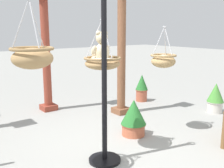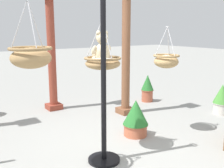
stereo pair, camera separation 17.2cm
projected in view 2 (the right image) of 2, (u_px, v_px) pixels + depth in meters
ground_plane at (118, 156)px, 3.85m from camera, size 40.00×40.00×0.00m
display_pole_central at (104, 113)px, 3.56m from camera, size 0.44×0.44×2.27m
hanging_basket_with_teddy at (103, 62)px, 3.72m from camera, size 0.52×0.52×0.69m
teddy_bear at (102, 49)px, 3.70m from camera, size 0.30×0.27×0.43m
hanging_basket_left_high at (31, 57)px, 3.03m from camera, size 0.49×0.49×0.77m
hanging_basket_right_low at (166, 61)px, 4.46m from camera, size 0.44×0.44×0.69m
greenhouse_pillar_right at (52, 56)px, 5.86m from camera, size 0.33×0.33×2.51m
greenhouse_pillar_far_back at (126, 55)px, 5.55m from camera, size 0.33×0.33×2.62m
potted_plant_tall_leafy at (222, 99)px, 5.70m from camera, size 0.36×0.36×0.64m
potted_plant_conical_shrub at (136, 118)px, 4.53m from camera, size 0.43×0.43×0.62m
potted_plant_trailing_ivy at (147, 88)px, 6.68m from camera, size 0.31×0.31×0.67m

